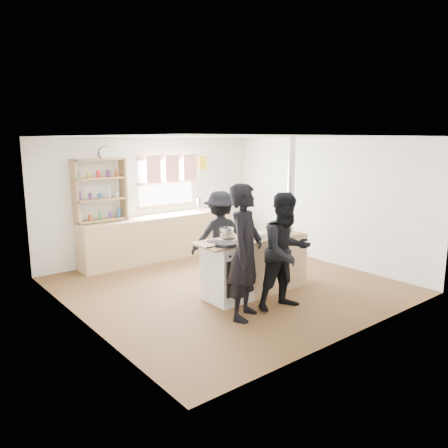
{
  "coord_description": "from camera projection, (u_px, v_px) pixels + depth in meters",
  "views": [
    {
      "loc": [
        -4.51,
        -5.53,
        2.46
      ],
      "look_at": [
        -0.15,
        -0.1,
        1.1
      ],
      "focal_mm": 35.0,
      "sensor_mm": 36.0,
      "label": 1
    }
  ],
  "objects": [
    {
      "name": "flue_heater",
      "position": [
        289.0,
        244.0,
        7.62
      ],
      "size": [
        0.35,
        0.35,
        2.5
      ],
      "color": "black",
      "rests_on": "ground"
    },
    {
      "name": "person_far",
      "position": [
        220.0,
        237.0,
        7.59
      ],
      "size": [
        1.16,
        0.9,
        1.59
      ],
      "primitive_type": "imported",
      "rotation": [
        0.0,
        0.0,
        2.8
      ],
      "color": "black",
      "rests_on": "ground"
    },
    {
      "name": "person_near_right",
      "position": [
        286.0,
        251.0,
        6.31
      ],
      "size": [
        0.93,
        0.78,
        1.72
      ],
      "primitive_type": "imported",
      "rotation": [
        0.0,
        0.0,
        -0.16
      ],
      "color": "black",
      "rests_on": "ground"
    },
    {
      "name": "roast_tray",
      "position": [
        253.0,
        235.0,
        6.88
      ],
      "size": [
        0.35,
        0.31,
        0.07
      ],
      "color": "silver",
      "rests_on": "cooking_island"
    },
    {
      "name": "back_counter",
      "position": [
        160.0,
        237.0,
        9.09
      ],
      "size": [
        3.4,
        0.55,
        0.9
      ],
      "primitive_type": "cube",
      "color": "tan",
      "rests_on": "ground"
    },
    {
      "name": "ground",
      "position": [
        227.0,
        285.0,
        7.48
      ],
      "size": [
        5.0,
        5.0,
        0.01
      ],
      "primitive_type": "cube",
      "color": "brown",
      "rests_on": "ground"
    },
    {
      "name": "cooking_island",
      "position": [
        256.0,
        264.0,
        7.06
      ],
      "size": [
        1.97,
        0.64,
        0.93
      ],
      "color": "white",
      "rests_on": "ground"
    },
    {
      "name": "bread_board",
      "position": [
        285.0,
        228.0,
        7.39
      ],
      "size": [
        0.33,
        0.27,
        0.12
      ],
      "color": "tan",
      "rests_on": "cooking_island"
    },
    {
      "name": "stockpot_stove",
      "position": [
        227.0,
        233.0,
        6.86
      ],
      "size": [
        0.23,
        0.23,
        0.18
      ],
      "color": "#B5B5B7",
      "rests_on": "cooking_island"
    },
    {
      "name": "person_near_left",
      "position": [
        245.0,
        252.0,
        5.96
      ],
      "size": [
        0.82,
        0.73,
        1.88
      ],
      "primitive_type": "imported",
      "rotation": [
        0.0,
        0.0,
        0.53
      ],
      "color": "black",
      "rests_on": "ground"
    },
    {
      "name": "skillet_greens",
      "position": [
        226.0,
        244.0,
        6.34
      ],
      "size": [
        0.33,
        0.33,
        0.05
      ],
      "color": "black",
      "rests_on": "cooking_island"
    },
    {
      "name": "thermos",
      "position": [
        199.0,
        205.0,
        9.6
      ],
      "size": [
        0.1,
        0.1,
        0.28
      ],
      "primitive_type": "cylinder",
      "color": "silver",
      "rests_on": "back_counter"
    },
    {
      "name": "shelving_unit",
      "position": [
        100.0,
        190.0,
        8.24
      ],
      "size": [
        1.0,
        0.28,
        1.2
      ],
      "color": "tan",
      "rests_on": "back_counter"
    },
    {
      "name": "stockpot_counter",
      "position": [
        273.0,
        227.0,
        7.25
      ],
      "size": [
        0.27,
        0.27,
        0.2
      ],
      "color": "#B4B4B7",
      "rests_on": "cooking_island"
    }
  ]
}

